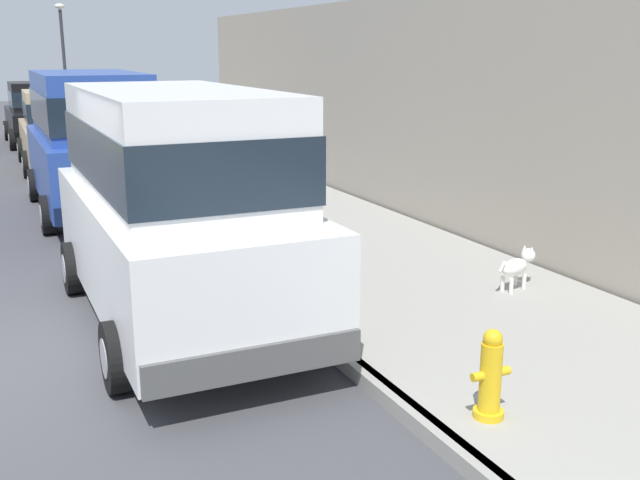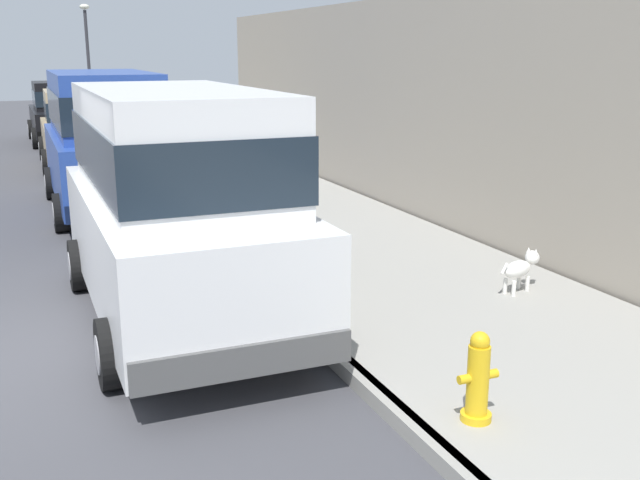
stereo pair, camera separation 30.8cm
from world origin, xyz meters
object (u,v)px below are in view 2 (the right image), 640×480
(car_blue_van, at_px, (105,135))
(dog_white, at_px, (521,268))
(fire_hydrant, at_px, (478,380))
(street_lamp, at_px, (88,49))
(car_tan_sedan, at_px, (80,127))
(car_white_van, at_px, (176,195))
(car_black_sedan, at_px, (62,111))

(car_blue_van, bearing_deg, dog_white, -62.44)
(fire_hydrant, relative_size, street_lamp, 0.16)
(car_tan_sedan, xyz_separation_m, fire_hydrant, (1.46, -15.53, -0.51))
(car_white_van, relative_size, fire_hydrant, 6.76)
(car_tan_sedan, xyz_separation_m, street_lamp, (1.36, 10.45, 1.92))
(car_white_van, xyz_separation_m, dog_white, (3.80, -1.00, -0.97))
(car_white_van, bearing_deg, car_blue_van, 89.91)
(car_tan_sedan, xyz_separation_m, car_black_sedan, (-0.08, 5.40, 0.00))
(car_blue_van, xyz_separation_m, fire_hydrant, (1.52, -9.72, -0.92))
(car_blue_van, bearing_deg, street_lamp, 85.02)
(car_white_van, height_order, fire_hydrant, car_white_van)
(car_black_sedan, bearing_deg, street_lamp, 74.09)
(car_blue_van, height_order, street_lamp, street_lamp)
(car_tan_sedan, height_order, dog_white, car_tan_sedan)
(car_white_van, bearing_deg, car_black_sedan, 90.04)
(car_white_van, distance_m, car_tan_sedan, 12.07)
(car_black_sedan, height_order, street_lamp, street_lamp)
(car_tan_sedan, bearing_deg, car_blue_van, -90.56)
(car_white_van, bearing_deg, car_tan_sedan, 89.68)
(car_black_sedan, distance_m, dog_white, 18.86)
(car_blue_van, relative_size, dog_white, 6.71)
(car_white_van, bearing_deg, street_lamp, 86.38)
(car_black_sedan, height_order, fire_hydrant, car_black_sedan)
(dog_white, bearing_deg, car_white_van, 165.24)
(fire_hydrant, height_order, street_lamp, street_lamp)
(dog_white, distance_m, street_lamp, 23.77)
(car_tan_sedan, distance_m, fire_hydrant, 15.60)
(car_blue_van, distance_m, dog_white, 8.25)
(car_white_van, distance_m, fire_hydrant, 3.89)
(fire_hydrant, xyz_separation_m, street_lamp, (-0.10, 25.98, 2.43))
(car_black_sedan, distance_m, street_lamp, 5.60)
(dog_white, bearing_deg, street_lamp, 95.76)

